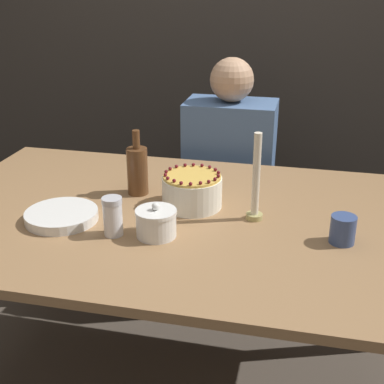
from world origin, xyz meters
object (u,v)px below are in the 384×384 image
Objects in this scene: sugar_shaker at (113,216)px; candle at (256,185)px; person_man_blue_shirt at (228,202)px; cake at (192,191)px; sugar_bowl at (156,223)px; bottle at (137,170)px.

candle is at bearing 26.95° from sugar_shaker.
candle is 0.84m from person_man_blue_shirt.
sugar_bowl is (-0.06, -0.24, -0.01)m from cake.
sugar_shaker is 0.42× the size of candle.
bottle is (-0.03, 0.32, 0.03)m from sugar_shaker.
person_man_blue_shirt reaches higher than sugar_bowl.
sugar_shaker is (-0.19, -0.26, 0.01)m from cake.
bottle is 0.74m from person_man_blue_shirt.
sugar_bowl is at bearing -103.62° from cake.
person_man_blue_shirt is at bearing 87.89° from cake.
person_man_blue_shirt is at bearing 68.18° from bottle.
cake is at bearing 54.13° from sugar_shaker.
cake reaches higher than sugar_bowl.
bottle is (-0.43, 0.12, -0.03)m from candle.
sugar_shaker is 0.33m from bottle.
bottle is at bearing 162.74° from cake.
cake is 0.70× the size of candle.
person_man_blue_shirt reaches higher than sugar_shaker.
sugar_shaker is at bearing -85.06° from bottle.
sugar_bowl is 1.03× the size of sugar_shaker.
sugar_bowl is 0.34m from candle.
cake is 0.32m from sugar_shaker.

